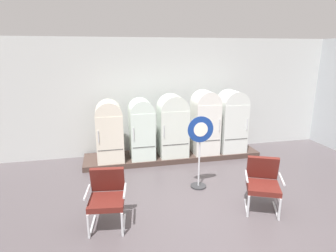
# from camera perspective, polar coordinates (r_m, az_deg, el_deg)

# --- Properties ---
(ground) EXTENTS (12.00, 10.00, 0.05)m
(ground) POSITION_cam_1_polar(r_m,az_deg,el_deg) (4.87, 9.90, -19.44)
(ground) COLOR #4F474B
(back_wall) EXTENTS (11.76, 0.12, 3.04)m
(back_wall) POSITION_cam_1_polar(r_m,az_deg,el_deg) (7.61, -0.17, 6.11)
(back_wall) COLOR silver
(back_wall) RESTS_ON ground
(display_plinth) EXTENTS (4.49, 0.95, 0.13)m
(display_plinth) POSITION_cam_1_polar(r_m,az_deg,el_deg) (7.39, 0.92, -5.96)
(display_plinth) COLOR #45342D
(display_plinth) RESTS_ON ground
(refrigerator_0) EXTENTS (0.62, 0.68, 1.46)m
(refrigerator_0) POSITION_cam_1_polar(r_m,az_deg,el_deg) (6.83, -11.81, -0.67)
(refrigerator_0) COLOR silver
(refrigerator_0) RESTS_ON display_plinth
(refrigerator_1) EXTENTS (0.58, 0.69, 1.47)m
(refrigerator_1) POSITION_cam_1_polar(r_m,az_deg,el_deg) (6.89, -5.38, -0.21)
(refrigerator_1) COLOR silver
(refrigerator_1) RESTS_ON display_plinth
(refrigerator_2) EXTENTS (0.70, 0.67, 1.55)m
(refrigerator_2) POSITION_cam_1_polar(r_m,az_deg,el_deg) (7.01, 0.95, 0.42)
(refrigerator_2) COLOR silver
(refrigerator_2) RESTS_ON display_plinth
(refrigerator_3) EXTENTS (0.63, 0.64, 1.62)m
(refrigerator_3) POSITION_cam_1_polar(r_m,az_deg,el_deg) (7.23, 7.56, 1.14)
(refrigerator_3) COLOR white
(refrigerator_3) RESTS_ON display_plinth
(refrigerator_4) EXTENTS (0.67, 0.66, 1.60)m
(refrigerator_4) POSITION_cam_1_polar(r_m,az_deg,el_deg) (7.53, 12.79, 1.35)
(refrigerator_4) COLOR silver
(refrigerator_4) RESTS_ON display_plinth
(armchair_left) EXTENTS (0.66, 0.69, 0.91)m
(armchair_left) POSITION_cam_1_polar(r_m,az_deg,el_deg) (4.67, -12.26, -13.49)
(armchair_left) COLOR silver
(armchair_left) RESTS_ON ground
(armchair_right) EXTENTS (0.76, 0.79, 0.91)m
(armchair_right) POSITION_cam_1_polar(r_m,az_deg,el_deg) (5.26, 18.66, -10.56)
(armchair_right) COLOR silver
(armchair_right) RESTS_ON ground
(sign_stand) EXTENTS (0.52, 0.32, 1.50)m
(sign_stand) POSITION_cam_1_polar(r_m,az_deg,el_deg) (5.64, 6.45, -5.10)
(sign_stand) COLOR #2D2D30
(sign_stand) RESTS_ON ground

